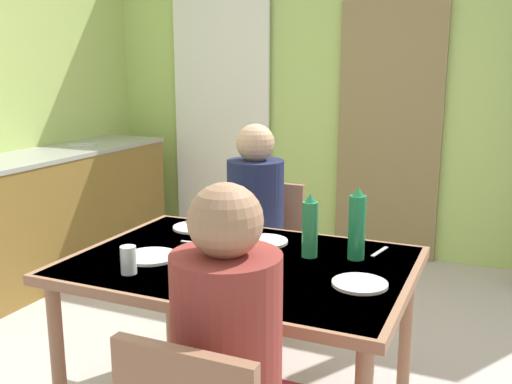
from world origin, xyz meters
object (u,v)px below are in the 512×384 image
dining_table (241,277)px  serving_bowl_center (233,289)px  person_near_diner (229,339)px  kitchen_counter (61,209)px  water_bottle_green_far (357,225)px  water_bottle_green_near (310,227)px  chair_far_diner (264,251)px  person_far_diner (254,207)px

dining_table → serving_bowl_center: serving_bowl_center is taller
dining_table → person_near_diner: size_ratio=1.75×
serving_bowl_center → person_near_diner: bearing=-65.6°
kitchen_counter → water_bottle_green_far: 2.77m
dining_table → water_bottle_green_near: bearing=32.6°
dining_table → serving_bowl_center: (0.13, -0.35, 0.10)m
kitchen_counter → water_bottle_green_near: 2.62m
chair_far_diner → dining_table: bearing=106.7°
kitchen_counter → dining_table: size_ratio=1.45×
person_far_diner → water_bottle_green_far: size_ratio=2.59×
water_bottle_green_far → person_far_diner: bearing=143.3°
chair_far_diner → water_bottle_green_far: bearing=136.5°
person_far_diner → water_bottle_green_near: (0.49, -0.55, 0.09)m
kitchen_counter → dining_table: bearing=-31.2°
dining_table → person_near_diner: bearing=-67.3°
water_bottle_green_near → water_bottle_green_far: water_bottle_green_far is taller
water_bottle_green_near → dining_table: bearing=-147.4°
person_far_diner → dining_table: bearing=109.7°
kitchen_counter → person_near_diner: person_near_diner is taller
chair_far_diner → water_bottle_green_near: 0.92m
dining_table → water_bottle_green_near: size_ratio=5.09×
water_bottle_green_far → chair_far_diner: bearing=136.5°
person_near_diner → serving_bowl_center: person_near_diner is taller
person_near_diner → person_far_diner: 1.50m
kitchen_counter → water_bottle_green_far: water_bottle_green_far is taller
chair_far_diner → kitchen_counter: bearing=-13.2°
dining_table → water_bottle_green_far: water_bottle_green_far is taller
chair_far_diner → serving_bowl_center: 1.27m
dining_table → person_far_diner: person_far_diner is taller
water_bottle_green_near → water_bottle_green_far: (0.18, 0.05, 0.02)m
person_far_diner → water_bottle_green_near: bearing=131.7°
kitchen_counter → water_bottle_green_near: bearing=-25.6°
dining_table → water_bottle_green_near: water_bottle_green_near is taller
serving_bowl_center → person_far_diner: bearing=110.1°
kitchen_counter → water_bottle_green_near: (2.34, -1.12, 0.42)m
person_near_diner → water_bottle_green_far: bearing=82.0°
kitchen_counter → chair_far_diner: kitchen_counter is taller
person_near_diner → water_bottle_green_near: bearing=93.6°
chair_far_diner → person_near_diner: bearing=109.5°
water_bottle_green_near → person_near_diner: bearing=-86.4°
kitchen_counter → person_near_diner: 3.11m
serving_bowl_center → chair_far_diner: bearing=107.9°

